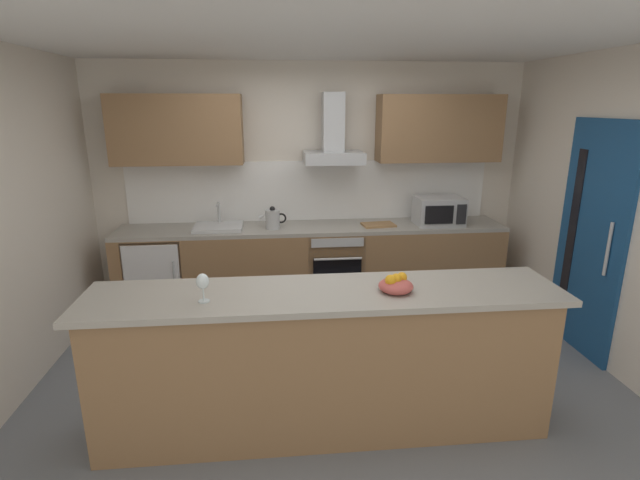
{
  "coord_description": "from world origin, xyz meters",
  "views": [
    {
      "loc": [
        -0.42,
        -3.45,
        2.16
      ],
      "look_at": [
        -0.03,
        0.43,
        1.05
      ],
      "focal_mm": 26.78,
      "sensor_mm": 36.0,
      "label": 1
    }
  ],
  "objects_px": {
    "microwave": "(439,211)",
    "fruit_bowl": "(396,285)",
    "oven": "(334,265)",
    "refrigerator": "(159,274)",
    "kettle": "(273,219)",
    "wine_glass": "(203,282)",
    "sink": "(218,226)",
    "range_hood": "(333,141)",
    "chopping_board": "(378,225)"
  },
  "relations": [
    {
      "from": "fruit_bowl",
      "to": "chopping_board",
      "type": "relative_size",
      "value": 0.65
    },
    {
      "from": "fruit_bowl",
      "to": "range_hood",
      "type": "bearing_deg",
      "value": 92.88
    },
    {
      "from": "refrigerator",
      "to": "kettle",
      "type": "height_order",
      "value": "kettle"
    },
    {
      "from": "microwave",
      "to": "kettle",
      "type": "xyz_separation_m",
      "value": [
        -1.79,
        -0.01,
        -0.04
      ]
    },
    {
      "from": "microwave",
      "to": "fruit_bowl",
      "type": "distance_m",
      "value": 2.36
    },
    {
      "from": "microwave",
      "to": "sink",
      "type": "distance_m",
      "value": 2.36
    },
    {
      "from": "microwave",
      "to": "wine_glass",
      "type": "bearing_deg",
      "value": -135.48
    },
    {
      "from": "kettle",
      "to": "refrigerator",
      "type": "bearing_deg",
      "value": 178.54
    },
    {
      "from": "oven",
      "to": "wine_glass",
      "type": "height_order",
      "value": "wine_glass"
    },
    {
      "from": "oven",
      "to": "fruit_bowl",
      "type": "xyz_separation_m",
      "value": [
        0.12,
        -2.16,
        0.6
      ]
    },
    {
      "from": "refrigerator",
      "to": "kettle",
      "type": "relative_size",
      "value": 2.94
    },
    {
      "from": "microwave",
      "to": "kettle",
      "type": "bearing_deg",
      "value": -179.81
    },
    {
      "from": "oven",
      "to": "wine_glass",
      "type": "distance_m",
      "value": 2.54
    },
    {
      "from": "sink",
      "to": "wine_glass",
      "type": "bearing_deg",
      "value": -86.18
    },
    {
      "from": "refrigerator",
      "to": "fruit_bowl",
      "type": "relative_size",
      "value": 3.86
    },
    {
      "from": "chopping_board",
      "to": "wine_glass",
      "type": "bearing_deg",
      "value": -125.47
    },
    {
      "from": "microwave",
      "to": "wine_glass",
      "type": "height_order",
      "value": "microwave"
    },
    {
      "from": "chopping_board",
      "to": "kettle",
      "type": "bearing_deg",
      "value": -179.49
    },
    {
      "from": "chopping_board",
      "to": "sink",
      "type": "bearing_deg",
      "value": 178.83
    },
    {
      "from": "refrigerator",
      "to": "fruit_bowl",
      "type": "distance_m",
      "value": 3.0
    },
    {
      "from": "wine_glass",
      "to": "sink",
      "type": "bearing_deg",
      "value": 93.82
    },
    {
      "from": "range_hood",
      "to": "oven",
      "type": "bearing_deg",
      "value": -90.0
    },
    {
      "from": "wine_glass",
      "to": "chopping_board",
      "type": "bearing_deg",
      "value": 54.53
    },
    {
      "from": "kettle",
      "to": "sink",
      "type": "bearing_deg",
      "value": 175.5
    },
    {
      "from": "oven",
      "to": "refrigerator",
      "type": "relative_size",
      "value": 0.94
    },
    {
      "from": "fruit_bowl",
      "to": "chopping_board",
      "type": "height_order",
      "value": "fruit_bowl"
    },
    {
      "from": "kettle",
      "to": "range_hood",
      "type": "bearing_deg",
      "value": 14.03
    },
    {
      "from": "range_hood",
      "to": "sink",
      "type": "bearing_deg",
      "value": -174.46
    },
    {
      "from": "kettle",
      "to": "chopping_board",
      "type": "relative_size",
      "value": 0.85
    },
    {
      "from": "oven",
      "to": "sink",
      "type": "relative_size",
      "value": 1.6
    },
    {
      "from": "refrigerator",
      "to": "kettle",
      "type": "bearing_deg",
      "value": -1.46
    },
    {
      "from": "oven",
      "to": "refrigerator",
      "type": "xyz_separation_m",
      "value": [
        -1.87,
        -0.0,
        -0.03
      ]
    },
    {
      "from": "fruit_bowl",
      "to": "microwave",
      "type": "bearing_deg",
      "value": 64.36
    },
    {
      "from": "wine_glass",
      "to": "chopping_board",
      "type": "relative_size",
      "value": 0.52
    },
    {
      "from": "fruit_bowl",
      "to": "sink",
      "type": "bearing_deg",
      "value": 121.66
    },
    {
      "from": "wine_glass",
      "to": "chopping_board",
      "type": "distance_m",
      "value": 2.68
    },
    {
      "from": "sink",
      "to": "fruit_bowl",
      "type": "xyz_separation_m",
      "value": [
        1.34,
        -2.17,
        0.13
      ]
    },
    {
      "from": "fruit_bowl",
      "to": "chopping_board",
      "type": "bearing_deg",
      "value": 80.34
    },
    {
      "from": "range_hood",
      "to": "kettle",
      "type": "bearing_deg",
      "value": -165.97
    },
    {
      "from": "sink",
      "to": "range_hood",
      "type": "distance_m",
      "value": 1.5
    },
    {
      "from": "wine_glass",
      "to": "oven",
      "type": "bearing_deg",
      "value": 64.0
    },
    {
      "from": "oven",
      "to": "sink",
      "type": "distance_m",
      "value": 1.31
    },
    {
      "from": "microwave",
      "to": "sink",
      "type": "relative_size",
      "value": 1.0
    },
    {
      "from": "oven",
      "to": "sink",
      "type": "bearing_deg",
      "value": 179.48
    },
    {
      "from": "kettle",
      "to": "range_hood",
      "type": "xyz_separation_m",
      "value": [
        0.65,
        0.16,
        0.78
      ]
    },
    {
      "from": "sink",
      "to": "fruit_bowl",
      "type": "distance_m",
      "value": 2.55
    },
    {
      "from": "range_hood",
      "to": "chopping_board",
      "type": "distance_m",
      "value": 1.01
    },
    {
      "from": "range_hood",
      "to": "microwave",
      "type": "bearing_deg",
      "value": -7.88
    },
    {
      "from": "microwave",
      "to": "fruit_bowl",
      "type": "bearing_deg",
      "value": -115.64
    },
    {
      "from": "oven",
      "to": "kettle",
      "type": "relative_size",
      "value": 2.77
    }
  ]
}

